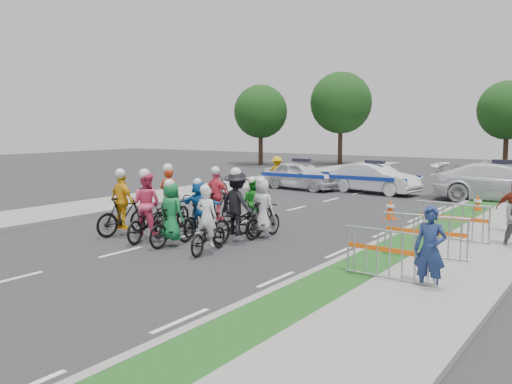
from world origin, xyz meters
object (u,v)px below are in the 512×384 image
Objects in this scene: police_car_2 at (503,183)px; rider_1 at (172,220)px; rider_8 at (253,211)px; cone_1 at (478,204)px; barrier_2 at (452,224)px; tree_4 at (508,110)px; rider_7 at (263,214)px; tree_3 at (341,103)px; tree_0 at (261,112)px; rider_0 at (208,230)px; rider_5 at (199,211)px; parked_bike at (219,185)px; rider_2 at (147,214)px; police_car_0 at (301,175)px; barrier_1 at (425,239)px; rider_4 at (237,213)px; cone_0 at (390,209)px; barrier_0 at (390,258)px; marshal_hiviz at (277,172)px; spectator_0 at (430,250)px; rider_6 at (171,209)px; rider_3 at (123,210)px; rider_9 at (217,203)px; police_car_1 at (375,178)px.

rider_1 is at bearing 155.07° from police_car_2.
rider_1 reaches higher than rider_8.
barrier_2 is at bearing -83.76° from cone_1.
rider_7 is at bearing -91.94° from tree_4.
rider_7 is 30.77m from tree_3.
barrier_2 is at bearing -47.23° from tree_0.
rider_0 is 6.57m from barrier_2.
parked_bike is at bearing -59.56° from rider_5.
rider_2 reaches higher than parked_bike.
police_car_0 is 15.14m from barrier_1.
rider_0 is 0.84× the size of rider_4.
rider_5 is at bearing -121.95° from cone_0.
tree_4 is at bearing 9.46° from tree_3.
barrier_2 is 31.00m from tree_3.
rider_2 is 2.95× the size of cone_1.
rider_2 is at bearing -159.77° from police_car_0.
barrier_0 is at bearing -104.71° from parked_bike.
rider_4 is at bearing 119.92° from marshal_hiviz.
rider_5 is 7.52m from spectator_0.
cone_1 is 0.11× the size of tree_4.
police_car_0 is 18.67m from tree_3.
rider_5 is 1.24m from rider_6.
rider_3 is 3.03m from rider_9.
rider_0 is at bearing 90.76° from rider_7.
police_car_2 is (7.19, 12.30, 0.13)m from rider_6.
cone_1 is (9.07, -3.23, -0.35)m from police_car_0.
police_car_0 reaches higher than barrier_2.
barrier_0 is 35.10m from tree_3.
tree_3 is (-9.64, 16.75, 4.19)m from police_car_1.
rider_4 is (3.27, 1.12, 0.04)m from rider_3.
rider_8 is at bearing -167.26° from police_car_1.
spectator_0 reaches higher than parked_bike.
barrier_0 is 1.00× the size of barrier_1.
rider_0 is at bearing -165.27° from police_car_1.
barrier_1 is at bearing -160.79° from rider_3.
rider_4 is 1.31× the size of marshal_hiviz.
police_car_0 is 9.64m from cone_1.
marshal_hiviz is (-6.28, 11.06, 0.12)m from rider_7.
rider_3 is 9.22m from barrier_2.
police_car_2 reaches higher than barrier_2.
tree_3 reaches higher than rider_2.
rider_1 reaches higher than barrier_1.
rider_8 reaches higher than barrier_1.
marshal_hiviz is at bearing 131.10° from spectator_0.
cone_0 is at bearing 157.67° from police_car_2.
rider_0 is 11.23m from cone_1.
tree_4 is (2.43, 32.71, 3.48)m from rider_1.
rider_2 is 2.91m from rider_9.
marshal_hiviz is (-4.88, 13.33, 0.10)m from rider_1.
rider_9 is 0.45× the size of police_car_1.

